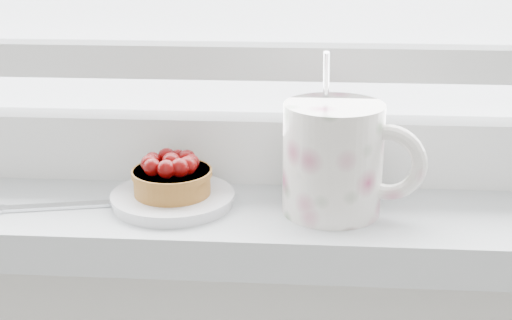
# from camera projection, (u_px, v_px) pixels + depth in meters

# --- Properties ---
(saucer) EXTENTS (0.12, 0.12, 0.01)m
(saucer) POSITION_uv_depth(u_px,v_px,m) (173.00, 199.00, 0.71)
(saucer) COLOR silver
(saucer) RESTS_ON windowsill
(raspberry_tart) EXTENTS (0.08, 0.08, 0.04)m
(raspberry_tart) POSITION_uv_depth(u_px,v_px,m) (172.00, 175.00, 0.70)
(raspberry_tart) COLOR brown
(raspberry_tart) RESTS_ON saucer
(floral_mug) EXTENTS (0.15, 0.12, 0.16)m
(floral_mug) POSITION_uv_depth(u_px,v_px,m) (337.00, 157.00, 0.68)
(floral_mug) COLOR silver
(floral_mug) RESTS_ON windowsill
(fork) EXTENTS (0.21, 0.07, 0.00)m
(fork) POSITION_uv_depth(u_px,v_px,m) (91.00, 204.00, 0.71)
(fork) COLOR silver
(fork) RESTS_ON windowsill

